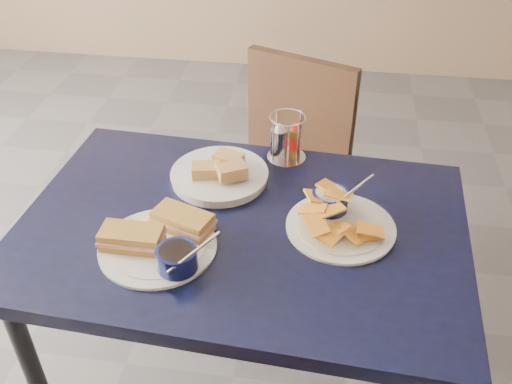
# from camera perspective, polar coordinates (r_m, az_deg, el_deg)

# --- Properties ---
(ground) EXTENTS (6.00, 6.00, 0.00)m
(ground) POSITION_cam_1_polar(r_m,az_deg,el_deg) (2.01, -2.29, -18.00)
(ground) COLOR #505055
(ground) RESTS_ON ground
(dining_table) EXTENTS (1.12, 0.78, 0.75)m
(dining_table) POSITION_cam_1_polar(r_m,az_deg,el_deg) (1.44, -1.42, -5.51)
(dining_table) COLOR black
(dining_table) RESTS_ON ground
(chair_far) EXTENTS (0.52, 0.52, 0.86)m
(chair_far) POSITION_cam_1_polar(r_m,az_deg,el_deg) (2.07, 2.26, 3.05)
(chair_far) COLOR black
(chair_far) RESTS_ON ground
(sandwich_plate) EXTENTS (0.30, 0.27, 0.12)m
(sandwich_plate) POSITION_cam_1_polar(r_m,az_deg,el_deg) (1.32, -9.44, -4.79)
(sandwich_plate) COLOR white
(sandwich_plate) RESTS_ON dining_table
(plantain_plate) EXTENTS (0.26, 0.26, 0.12)m
(plantain_plate) POSITION_cam_1_polar(r_m,az_deg,el_deg) (1.39, 8.05, -2.43)
(plantain_plate) COLOR white
(plantain_plate) RESTS_ON dining_table
(bread_basket) EXTENTS (0.26, 0.26, 0.07)m
(bread_basket) POSITION_cam_1_polar(r_m,az_deg,el_deg) (1.53, -3.61, 1.79)
(bread_basket) COLOR white
(bread_basket) RESTS_ON dining_table
(condiment_caddy) EXTENTS (0.11, 0.11, 0.14)m
(condiment_caddy) POSITION_cam_1_polar(r_m,az_deg,el_deg) (1.60, 2.94, 5.14)
(condiment_caddy) COLOR silver
(condiment_caddy) RESTS_ON dining_table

